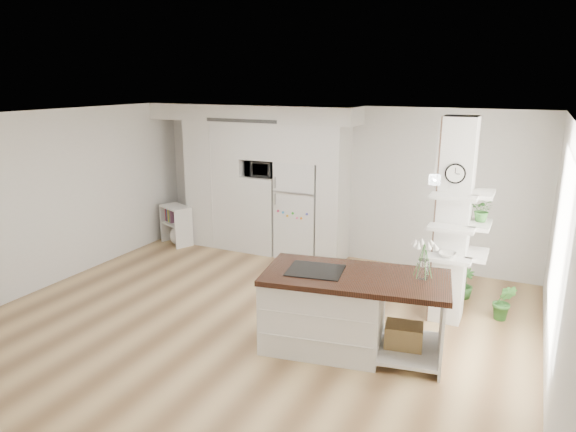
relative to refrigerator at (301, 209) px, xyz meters
name	(u,v)px	position (x,y,z in m)	size (l,w,h in m)	color
floor	(254,321)	(0.53, -2.68, -0.88)	(7.00, 6.00, 0.01)	tan
room	(251,185)	(0.53, -2.68, 0.98)	(7.04, 6.04, 2.72)	white
cabinet_wall	(255,171)	(-0.92, -0.01, 0.63)	(4.00, 0.71, 2.70)	white
refrigerator	(301,209)	(0.00, 0.00, 0.00)	(0.78, 0.69, 1.75)	white
column	(459,224)	(2.90, -1.55, 0.48)	(0.69, 0.90, 2.70)	silver
window	(560,243)	(4.00, -2.38, 0.62)	(2.40, 2.40, 0.00)	white
pendant_light	(390,173)	(2.23, -2.53, 1.24)	(0.12, 0.12, 0.10)	white
kitchen_island	(334,309)	(1.72, -2.86, -0.38)	(2.26, 1.35, 1.52)	white
bookshelf	(177,228)	(-2.45, -0.43, -0.55)	(0.74, 0.60, 0.76)	white
floor_plant_a	(504,302)	(3.52, -1.21, -0.61)	(0.29, 0.23, 0.52)	#316B2B
floor_plant_b	(464,283)	(2.96, -0.68, -0.65)	(0.25, 0.25, 0.45)	#316B2B
microwave	(262,168)	(-0.75, -0.06, 0.69)	(0.54, 0.37, 0.30)	#2D2D2D
shelf_plant	(483,210)	(3.15, -1.38, 0.65)	(0.27, 0.23, 0.30)	#316B2B
decor_bowl	(447,255)	(2.82, -1.78, 0.13)	(0.22, 0.22, 0.05)	white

